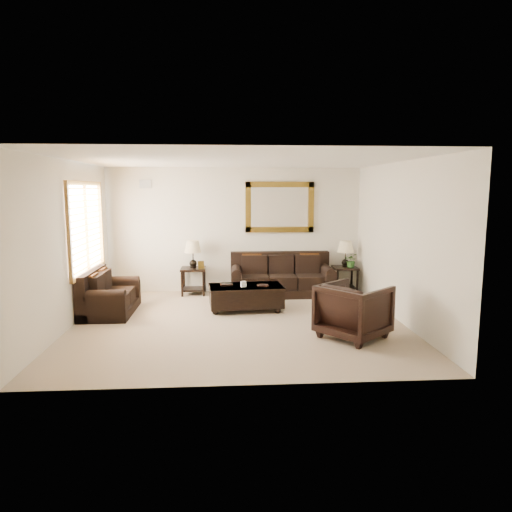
{
  "coord_description": "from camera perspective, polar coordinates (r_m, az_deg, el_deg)",
  "views": [
    {
      "loc": [
        -0.2,
        -7.47,
        2.23
      ],
      "look_at": [
        0.34,
        0.6,
        1.05
      ],
      "focal_mm": 32.0,
      "sensor_mm": 36.0,
      "label": 1
    }
  ],
  "objects": [
    {
      "name": "coffee_table",
      "position": [
        8.52,
        -1.27,
        -4.88
      ],
      "size": [
        1.42,
        0.84,
        0.58
      ],
      "rotation": [
        0.0,
        0.0,
        0.08
      ],
      "color": "black",
      "rests_on": "room"
    },
    {
      "name": "room",
      "position": [
        7.53,
        -2.26,
        1.58
      ],
      "size": [
        5.51,
        5.01,
        2.71
      ],
      "color": "tan",
      "rests_on": "ground"
    },
    {
      "name": "loveseat",
      "position": [
        8.73,
        -18.11,
        -4.93
      ],
      "size": [
        0.84,
        1.41,
        0.8
      ],
      "rotation": [
        0.0,
        0.0,
        1.57
      ],
      "color": "black",
      "rests_on": "room"
    },
    {
      "name": "armchair",
      "position": [
        7.08,
        12.11,
        -6.39
      ],
      "size": [
        1.21,
        1.22,
        0.92
      ],
      "primitive_type": "imported",
      "rotation": [
        0.0,
        0.0,
        2.27
      ],
      "color": "black",
      "rests_on": "floor"
    },
    {
      "name": "air_vent",
      "position": [
        10.1,
        -13.66,
        8.75
      ],
      "size": [
        0.25,
        0.02,
        0.18
      ],
      "primitive_type": "cube",
      "color": "#999999",
      "rests_on": "room"
    },
    {
      "name": "end_table_left",
      "position": [
        9.81,
        -7.86,
        -0.43
      ],
      "size": [
        0.53,
        0.53,
        1.16
      ],
      "color": "black",
      "rests_on": "room"
    },
    {
      "name": "end_table_right",
      "position": [
        10.13,
        11.11,
        -0.35
      ],
      "size": [
        0.51,
        0.51,
        1.12
      ],
      "color": "black",
      "rests_on": "room"
    },
    {
      "name": "window",
      "position": [
        8.76,
        -20.4,
        3.33
      ],
      "size": [
        0.07,
        1.96,
        1.66
      ],
      "color": "white",
      "rests_on": "room"
    },
    {
      "name": "mirror",
      "position": [
        10.02,
        2.98,
        6.12
      ],
      "size": [
        1.5,
        0.06,
        1.1
      ],
      "color": "#4A320E",
      "rests_on": "room"
    },
    {
      "name": "sofa",
      "position": [
        9.81,
        3.18,
        -2.94
      ],
      "size": [
        2.16,
        0.93,
        0.88
      ],
      "color": "black",
      "rests_on": "room"
    },
    {
      "name": "potted_plant",
      "position": [
        10.08,
        11.85,
        -0.72
      ],
      "size": [
        0.38,
        0.4,
        0.24
      ],
      "primitive_type": "imported",
      "rotation": [
        0.0,
        0.0,
        -0.4
      ],
      "color": "#2C5B1F",
      "rests_on": "end_table_right"
    }
  ]
}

